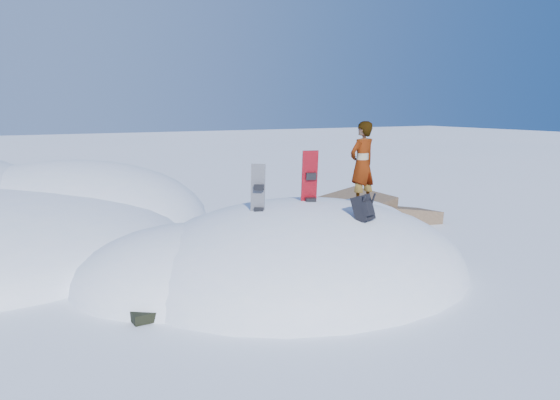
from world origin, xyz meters
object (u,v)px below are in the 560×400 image
snowboard_red (309,191)px  backpack (364,208)px  snowboard_dark (258,201)px  person (362,164)px

snowboard_red → backpack: bearing=-57.0°
snowboard_red → snowboard_dark: bearing=-159.7°
backpack → person: size_ratio=0.32×
backpack → person: person is taller
person → backpack: bearing=43.5°
backpack → person: 1.56m
person → snowboard_red: bearing=-17.8°
snowboard_red → person: size_ratio=0.96×
snowboard_dark → person: person is taller
snowboard_dark → backpack: (1.55, -1.22, -0.07)m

